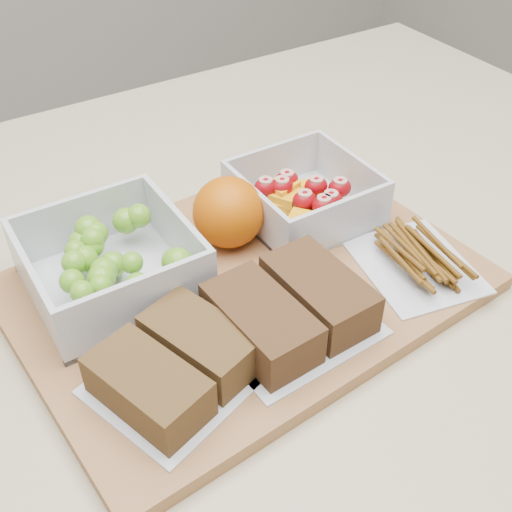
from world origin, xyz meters
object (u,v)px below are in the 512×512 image
object	(u,v)px
sandwich_bag_center	(290,309)
pretzel_bag	(417,256)
grape_container	(111,263)
orange	(228,212)
fruit_container	(304,199)
sandwich_bag_left	(175,365)
cutting_board	(246,285)

from	to	relation	value
sandwich_bag_center	pretzel_bag	bearing A→B (deg)	0.52
grape_container	orange	bearing A→B (deg)	-0.17
grape_container	fruit_container	world-z (taller)	grape_container
sandwich_bag_center	grape_container	bearing A→B (deg)	129.49
orange	pretzel_bag	distance (m)	0.19
grape_container	pretzel_bag	bearing A→B (deg)	-26.96
fruit_container	sandwich_bag_center	world-z (taller)	fruit_container
sandwich_bag_center	sandwich_bag_left	bearing A→B (deg)	-178.57
cutting_board	orange	distance (m)	0.08
sandwich_bag_center	fruit_container	bearing A→B (deg)	50.70
cutting_board	grape_container	world-z (taller)	grape_container
sandwich_bag_center	pretzel_bag	xyz separation A→B (m)	(0.15, 0.00, -0.01)
orange	sandwich_bag_center	distance (m)	0.13
pretzel_bag	sandwich_bag_center	bearing A→B (deg)	-179.48
pretzel_bag	grape_container	bearing A→B (deg)	153.04
orange	sandwich_bag_center	xyz separation A→B (m)	(-0.02, -0.13, -0.02)
grape_container	fruit_container	bearing A→B (deg)	-0.94
sandwich_bag_center	orange	bearing A→B (deg)	83.34
cutting_board	pretzel_bag	distance (m)	0.17
pretzel_bag	orange	bearing A→B (deg)	135.53
cutting_board	sandwich_bag_center	xyz separation A→B (m)	(0.00, -0.07, 0.03)
sandwich_bag_left	sandwich_bag_center	distance (m)	0.11
fruit_container	orange	world-z (taller)	orange
cutting_board	grape_container	distance (m)	0.13
fruit_container	sandwich_bag_center	distance (m)	0.17
cutting_board	sandwich_bag_center	world-z (taller)	sandwich_bag_center
grape_container	sandwich_bag_left	size ratio (longest dim) A/B	0.94
cutting_board	fruit_container	world-z (taller)	fruit_container
grape_container	orange	size ratio (longest dim) A/B	2.02
cutting_board	grape_container	size ratio (longest dim) A/B	2.90
grape_container	fruit_container	size ratio (longest dim) A/B	1.12
orange	sandwich_bag_center	bearing A→B (deg)	-96.66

